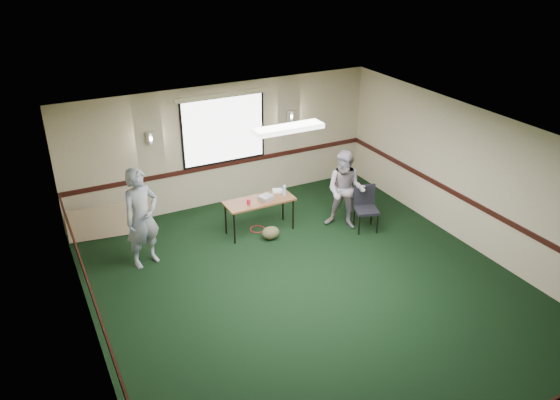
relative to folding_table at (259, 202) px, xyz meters
name	(u,v)px	position (x,y,z in m)	size (l,w,h in m)	color
ground	(315,293)	(-0.08, -2.38, -0.66)	(8.00, 8.00, 0.00)	black
room_shell	(260,165)	(-0.08, -0.25, 0.92)	(8.00, 8.02, 8.00)	tan
folding_table	(259,202)	(0.00, 0.00, 0.00)	(1.42, 0.57, 0.71)	#572B19
projector	(266,198)	(0.13, -0.05, 0.10)	(0.27, 0.22, 0.09)	#94949C
game_console	(277,191)	(0.49, 0.18, 0.08)	(0.20, 0.16, 0.05)	white
red_cup	(249,202)	(-0.27, -0.08, 0.11)	(0.08, 0.08, 0.12)	#BA0C29
water_bottle	(284,190)	(0.55, -0.02, 0.16)	(0.06, 0.06, 0.22)	#8FB7EA
duffel_bag	(271,233)	(0.06, -0.38, -0.52)	(0.37, 0.28, 0.26)	#434026
cable_coil	(258,229)	(-0.02, 0.08, -0.65)	(0.30, 0.30, 0.02)	red
folded_table	(100,223)	(-2.93, 1.22, -0.33)	(1.26, 0.05, 0.65)	tan
conference_chair	(365,204)	(1.99, -0.84, -0.12)	(0.57, 0.58, 0.92)	black
person_left	(142,218)	(-2.37, -0.13, 0.29)	(0.69, 0.45, 1.88)	#39517E
person_right	(346,190)	(1.64, -0.62, 0.18)	(0.81, 0.63, 1.67)	slate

